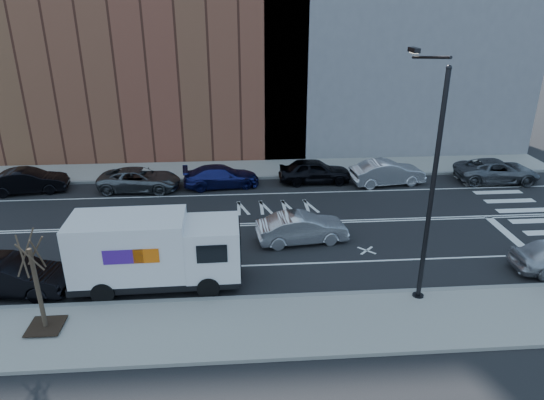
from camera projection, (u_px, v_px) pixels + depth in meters
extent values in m
plane|color=black|center=(239.00, 225.00, 25.61)|extent=(120.00, 120.00, 0.00)
cube|color=gray|center=(242.00, 327.00, 17.47)|extent=(44.00, 3.60, 0.15)
cube|color=gray|center=(238.00, 170.00, 33.68)|extent=(44.00, 3.60, 0.15)
cube|color=gray|center=(241.00, 299.00, 19.13)|extent=(44.00, 0.25, 0.17)
cube|color=gray|center=(238.00, 178.00, 32.02)|extent=(44.00, 0.25, 0.17)
cube|color=brown|center=(123.00, 0.00, 35.21)|extent=(26.00, 10.00, 22.00)
cylinder|color=black|center=(432.00, 194.00, 17.54)|extent=(0.18, 0.18, 9.00)
cylinder|color=black|center=(418.00, 297.00, 19.23)|extent=(0.44, 0.44, 0.20)
sphere|color=black|center=(449.00, 68.00, 15.84)|extent=(0.20, 0.20, 0.20)
cylinder|color=black|center=(430.00, 57.00, 17.35)|extent=(0.11, 3.49, 0.48)
cube|color=black|center=(414.00, 50.00, 18.87)|extent=(0.25, 0.80, 0.18)
cube|color=#FFF2CC|center=(414.00, 53.00, 18.91)|extent=(0.18, 0.55, 0.03)
cube|color=black|center=(46.00, 326.00, 17.30)|extent=(1.20, 1.20, 0.04)
cylinder|color=#382B1E|center=(38.00, 290.00, 16.72)|extent=(0.16, 0.16, 3.20)
cylinder|color=#382B1E|center=(38.00, 254.00, 16.20)|extent=(0.06, 0.80, 1.44)
cylinder|color=#382B1E|center=(35.00, 251.00, 16.41)|extent=(0.81, 0.31, 1.19)
cylinder|color=#382B1E|center=(26.00, 252.00, 16.31)|extent=(0.58, 0.76, 1.50)
cylinder|color=#382B1E|center=(22.00, 256.00, 16.04)|extent=(0.47, 0.61, 1.37)
cylinder|color=#382B1E|center=(30.00, 257.00, 15.97)|extent=(0.72, 0.29, 1.13)
cube|color=black|center=(157.00, 275.00, 20.03)|extent=(6.70, 2.37, 0.32)
cube|color=white|center=(213.00, 247.00, 19.77)|extent=(2.19, 2.35, 2.15)
cube|color=black|center=(240.00, 239.00, 19.74)|extent=(0.10, 1.99, 1.02)
cube|color=black|center=(212.00, 254.00, 18.57)|extent=(1.18, 0.06, 0.75)
cube|color=black|center=(213.00, 228.00, 20.73)|extent=(1.18, 0.06, 0.75)
cube|color=black|center=(239.00, 269.00, 20.27)|extent=(0.20, 2.15, 0.38)
cube|color=white|center=(129.00, 246.00, 19.41)|extent=(4.56, 2.44, 2.47)
cube|color=#47198C|center=(123.00, 257.00, 18.24)|extent=(1.51, 0.05, 0.59)
cube|color=orange|center=(146.00, 256.00, 18.31)|extent=(0.97, 0.04, 0.59)
cube|color=#47198C|center=(134.00, 229.00, 20.46)|extent=(1.51, 0.05, 0.59)
cube|color=orange|center=(155.00, 228.00, 20.53)|extent=(0.97, 0.04, 0.59)
cylinder|color=black|center=(208.00, 287.00, 19.23)|extent=(0.91, 0.32, 0.90)
cylinder|color=black|center=(210.00, 260.00, 21.21)|extent=(0.91, 0.32, 0.90)
cylinder|color=black|center=(103.00, 292.00, 18.89)|extent=(0.91, 0.32, 0.90)
cylinder|color=black|center=(115.00, 265.00, 20.87)|extent=(0.91, 0.32, 0.90)
imported|color=black|center=(29.00, 181.00, 29.64)|extent=(4.68, 2.17, 1.48)
imported|color=#53575B|center=(140.00, 179.00, 30.04)|extent=(5.12, 2.63, 1.38)
imported|color=navy|center=(221.00, 176.00, 30.58)|extent=(4.92, 2.43, 1.37)
imported|color=black|center=(315.00, 171.00, 31.24)|extent=(4.59, 1.85, 1.56)
imported|color=silver|center=(387.00, 173.00, 30.96)|extent=(4.89, 2.25, 1.55)
imported|color=#53565C|center=(497.00, 171.00, 31.45)|extent=(5.40, 2.80, 1.45)
imported|color=#B8B9BD|center=(302.00, 228.00, 23.57)|extent=(4.56, 2.07, 1.45)
imported|color=black|center=(10.00, 276.00, 19.38)|extent=(4.81, 2.04, 1.54)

